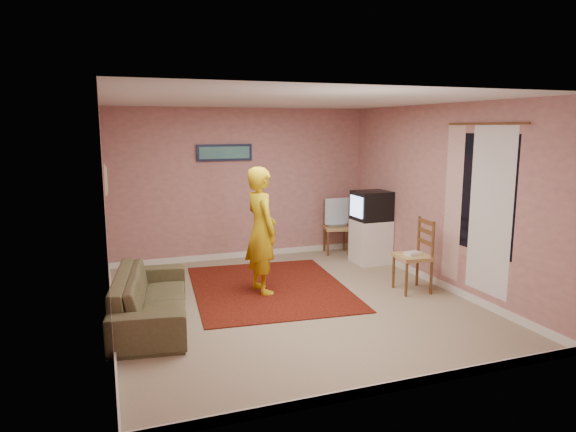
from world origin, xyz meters
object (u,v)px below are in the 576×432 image
object	(u,v)px
chair_a	(337,221)
person	(261,231)
tv_cabinet	(371,241)
crt_tv	(371,206)
sofa	(151,297)
chair_b	(413,248)

from	to	relation	value
chair_a	person	distance (m)	2.57
tv_cabinet	person	size ratio (longest dim) A/B	0.42
tv_cabinet	person	xyz separation A→B (m)	(-2.20, -0.89, 0.51)
crt_tv	person	distance (m)	2.37
person	sofa	bearing A→B (deg)	103.69
chair_b	chair_a	bearing A→B (deg)	-172.76
tv_cabinet	sofa	distance (m)	4.04
crt_tv	person	xyz separation A→B (m)	(-2.19, -0.89, -0.10)
tv_cabinet	crt_tv	distance (m)	0.61
chair_b	sofa	bearing A→B (deg)	-85.37
crt_tv	sofa	xyz separation A→B (m)	(-3.74, -1.50, -0.68)
crt_tv	person	bearing A→B (deg)	-159.41
tv_cabinet	chair_b	distance (m)	1.60
crt_tv	chair_a	bearing A→B (deg)	107.24
tv_cabinet	crt_tv	xyz separation A→B (m)	(-0.01, -0.00, 0.61)
crt_tv	chair_b	bearing A→B (deg)	-98.66
chair_b	tv_cabinet	bearing A→B (deg)	178.19
chair_a	chair_b	bearing A→B (deg)	-75.47
chair_b	person	bearing A→B (deg)	-103.08
tv_cabinet	sofa	xyz separation A→B (m)	(-3.75, -1.50, -0.07)
crt_tv	person	world-z (taller)	person
chair_a	sofa	distance (m)	4.17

